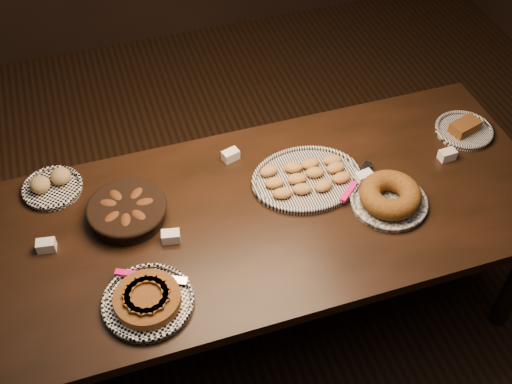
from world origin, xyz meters
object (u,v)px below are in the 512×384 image
object	(u,v)px
apple_tart_plate	(148,300)
madeleine_platter	(307,178)
bundt_cake_plate	(390,197)
buffet_table	(260,224)

from	to	relation	value
apple_tart_plate	madeleine_platter	size ratio (longest dim) A/B	0.71
apple_tart_plate	bundt_cake_plate	xyz separation A→B (m)	(1.02, 0.17, 0.02)
buffet_table	apple_tart_plate	bearing A→B (deg)	-150.89
apple_tart_plate	bundt_cake_plate	world-z (taller)	bundt_cake_plate
buffet_table	bundt_cake_plate	xyz separation A→B (m)	(0.51, -0.12, 0.12)
apple_tart_plate	bundt_cake_plate	size ratio (longest dim) A/B	0.84
madeleine_platter	bundt_cake_plate	distance (m)	0.35
buffet_table	bundt_cake_plate	bearing A→B (deg)	-12.98
buffet_table	madeleine_platter	xyz separation A→B (m)	(0.24, 0.11, 0.09)
buffet_table	madeleine_platter	bearing A→B (deg)	24.29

